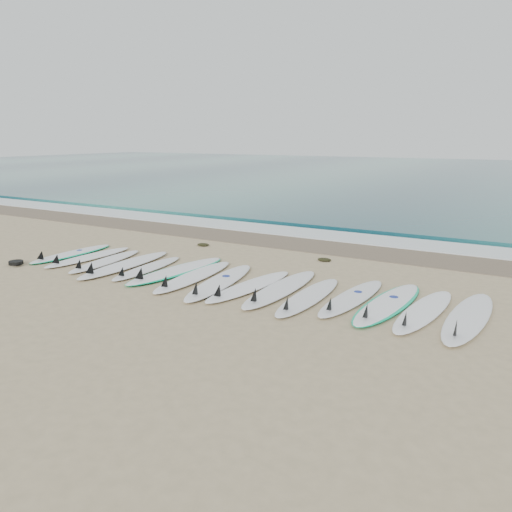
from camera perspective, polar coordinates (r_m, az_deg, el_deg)
The scene contains 23 objects.
ground at distance 10.18m, azimuth -3.58°, elevation -2.94°, with size 120.00×120.00×0.00m, color tan.
ocean at distance 41.09m, azimuth 22.51°, elevation 8.56°, with size 120.00×55.00×0.03m, color #205E60.
wet_sand_band at distance 13.68m, azimuth 5.91°, elevation 1.34°, with size 120.00×1.80×0.01m, color brown.
foam_band at distance 14.94m, azimuth 8.10°, elevation 2.37°, with size 120.00×1.40×0.04m, color silver.
wave_crest at distance 16.32m, azimuth 10.08°, elevation 3.35°, with size 120.00×1.00×0.10m, color #205E60.
surfboard_0 at distance 13.18m, azimuth -20.41°, elevation 0.26°, with size 0.60×2.41×0.30m.
surfboard_1 at distance 12.63m, azimuth -18.77°, elevation -0.13°, with size 0.62×2.50×0.32m.
surfboard_2 at distance 12.10m, azimuth -16.97°, elevation -0.58°, with size 0.77×2.44×0.31m.
surfboard_3 at distance 11.61m, azimuth -14.92°, elevation -0.98°, with size 0.69×2.88×0.37m.
surfboard_4 at distance 11.23m, azimuth -12.46°, elevation -1.39°, with size 0.63×2.32×0.29m.
surfboard_5 at distance 10.92m, azimuth -9.18°, elevation -1.65°, with size 0.98×2.88×0.36m.
surfboard_6 at distance 10.38m, azimuth -7.29°, elevation -2.35°, with size 0.71×2.73×0.35m.
surfboard_7 at distance 9.94m, azimuth -4.30°, elevation -2.99°, with size 0.99×2.86×0.36m.
surfboard_8 at distance 9.66m, azimuth -0.93°, elevation -3.48°, with size 0.83×2.64×0.33m.
surfboard_9 at distance 9.50m, azimuth 2.71°, elevation -3.76°, with size 0.59×2.83×0.36m.
surfboard_10 at distance 9.09m, azimuth 5.90°, elevation -4.66°, with size 0.56×2.58×0.33m.
surfboard_11 at distance 9.14m, azimuth 10.79°, elevation -4.72°, with size 0.72×2.60×0.33m.
surfboard_12 at distance 9.00m, azimuth 14.79°, elevation -5.28°, with size 0.90×2.79×0.35m.
surfboard_13 at distance 8.78m, azimuth 18.53°, elevation -5.99°, with size 0.80×2.64×0.33m.
surfboard_14 at distance 8.72m, azimuth 23.05°, elevation -6.48°, with size 0.74×2.86×0.36m.
seaweed_near at distance 13.52m, azimuth -6.07°, elevation 1.31°, with size 0.34×0.27×0.07m, color black.
seaweed_far at distance 11.93m, azimuth 7.82°, elevation -0.41°, with size 0.33×0.26×0.06m, color black.
leash_coil at distance 12.73m, azimuth -25.72°, elevation -0.69°, with size 0.46×0.36×0.11m.
Camera 1 is at (5.40, -8.13, 2.89)m, focal length 35.00 mm.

